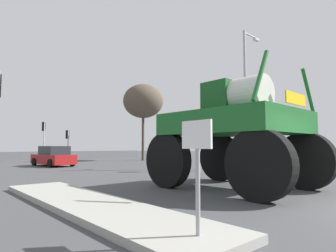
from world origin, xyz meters
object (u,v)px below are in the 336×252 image
(streetlight_near_right, at_px, (246,92))
(traffic_signal_near_right, at_px, (197,126))
(traffic_signal_far_right, at_px, (44,132))
(bare_tree_right, at_px, (143,101))
(sedan_ahead, at_px, (53,157))
(lane_arrow_sign, at_px, (197,156))
(oversize_sprayer, at_px, (235,130))
(traffic_signal_far_left, at_px, (67,138))

(streetlight_near_right, bearing_deg, traffic_signal_near_right, 167.53)
(traffic_signal_far_right, height_order, bare_tree_right, bare_tree_right)
(streetlight_near_right, bearing_deg, sedan_ahead, 128.43)
(lane_arrow_sign, xyz_separation_m, oversize_sprayer, (5.23, 2.99, 0.72))
(bare_tree_right, bearing_deg, lane_arrow_sign, -124.52)
(traffic_signal_far_left, bearing_deg, lane_arrow_sign, -107.65)
(oversize_sprayer, distance_m, bare_tree_right, 21.32)
(oversize_sprayer, distance_m, traffic_signal_far_right, 21.85)
(oversize_sprayer, relative_size, traffic_signal_far_left, 1.78)
(traffic_signal_far_left, bearing_deg, traffic_signal_near_right, -84.64)
(traffic_signal_far_left, height_order, traffic_signal_far_right, traffic_signal_far_right)
(traffic_signal_far_right, bearing_deg, sedan_ahead, -100.48)
(traffic_signal_near_right, bearing_deg, bare_tree_right, 67.30)
(lane_arrow_sign, height_order, traffic_signal_far_left, traffic_signal_far_left)
(traffic_signal_far_right, bearing_deg, traffic_signal_near_right, -76.69)
(sedan_ahead, relative_size, streetlight_near_right, 0.45)
(traffic_signal_near_right, distance_m, streetlight_near_right, 4.76)
(sedan_ahead, height_order, traffic_signal_near_right, traffic_signal_near_right)
(oversize_sprayer, bearing_deg, traffic_signal_near_right, -37.94)
(traffic_signal_near_right, bearing_deg, traffic_signal_far_right, 103.31)
(traffic_signal_near_right, xyz_separation_m, traffic_signal_far_left, (-1.52, 16.19, -0.39))
(sedan_ahead, xyz_separation_m, traffic_signal_near_right, (4.91, -10.31, 2.01))
(lane_arrow_sign, bearing_deg, bare_tree_right, 55.48)
(traffic_signal_far_right, distance_m, bare_tree_right, 10.40)
(traffic_signal_far_left, relative_size, traffic_signal_far_right, 0.82)
(streetlight_near_right, bearing_deg, traffic_signal_far_right, 114.57)
(traffic_signal_far_right, distance_m, streetlight_near_right, 18.90)
(lane_arrow_sign, relative_size, oversize_sprayer, 0.30)
(sedan_ahead, bearing_deg, traffic_signal_far_right, -16.70)
(traffic_signal_far_left, distance_m, bare_tree_right, 8.66)
(lane_arrow_sign, xyz_separation_m, streetlight_near_right, (13.39, 7.77, 3.85))
(lane_arrow_sign, relative_size, traffic_signal_far_right, 0.45)
(lane_arrow_sign, height_order, bare_tree_right, bare_tree_right)
(traffic_signal_near_right, height_order, streetlight_near_right, streetlight_near_right)
(bare_tree_right, bearing_deg, sedan_ahead, -165.98)
(traffic_signal_far_left, xyz_separation_m, traffic_signal_far_right, (-2.31, -0.01, 0.52))
(sedan_ahead, bearing_deg, oversize_sprayer, 176.35)
(traffic_signal_far_right, bearing_deg, oversize_sprayer, -90.96)
(bare_tree_right, bearing_deg, traffic_signal_far_right, 160.36)
(streetlight_near_right, bearing_deg, traffic_signal_far_left, 107.83)
(lane_arrow_sign, bearing_deg, traffic_signal_far_right, 77.30)
(oversize_sprayer, distance_m, sedan_ahead, 16.05)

